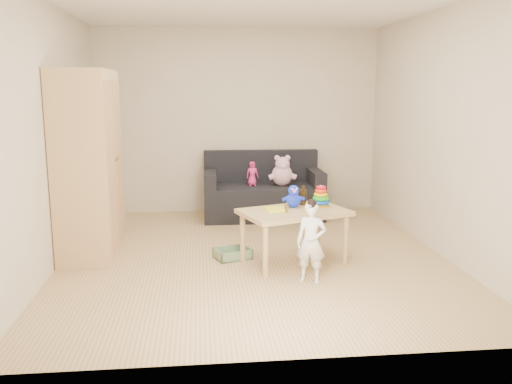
{
  "coord_description": "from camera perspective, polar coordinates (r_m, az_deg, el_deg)",
  "views": [
    {
      "loc": [
        -0.56,
        -5.51,
        1.76
      ],
      "look_at": [
        0.05,
        0.25,
        0.65
      ],
      "focal_mm": 38.0,
      "sensor_mm": 36.0,
      "label": 1
    }
  ],
  "objects": [
    {
      "name": "doll",
      "position": [
        7.37,
        -0.39,
        1.94
      ],
      "size": [
        0.18,
        0.14,
        0.33
      ],
      "primitive_type": "imported",
      "rotation": [
        0.0,
        0.0,
        0.18
      ],
      "color": "#EE2C7F",
      "rests_on": "sofa"
    },
    {
      "name": "room",
      "position": [
        5.55,
        -0.24,
        6.1
      ],
      "size": [
        4.5,
        4.5,
        4.5
      ],
      "color": "tan",
      "rests_on": "ground"
    },
    {
      "name": "storage_bin",
      "position": [
        5.74,
        -2.47,
        -6.46
      ],
      "size": [
        0.42,
        0.37,
        0.11
      ],
      "primitive_type": null,
      "rotation": [
        0.0,
        0.0,
        0.34
      ],
      "color": "gray",
      "rests_on": "ground"
    },
    {
      "name": "wardrobe",
      "position": [
        5.96,
        -17.22,
        2.81
      ],
      "size": [
        0.54,
        1.08,
        1.95
      ],
      "primitive_type": "cube",
      "color": "tan",
      "rests_on": "ground"
    },
    {
      "name": "sofa",
      "position": [
        7.48,
        0.74,
        -0.97
      ],
      "size": [
        1.62,
        0.83,
        0.45
      ],
      "primitive_type": "cube",
      "rotation": [
        0.0,
        0.0,
        -0.01
      ],
      "color": "black",
      "rests_on": "ground"
    },
    {
      "name": "play_table",
      "position": [
        5.56,
        4.01,
        -4.69
      ],
      "size": [
        1.2,
        0.97,
        0.55
      ],
      "primitive_type": "cube",
      "rotation": [
        0.0,
        0.0,
        0.34
      ],
      "color": "tan",
      "rests_on": "ground"
    },
    {
      "name": "toddler",
      "position": [
        5.01,
        5.82,
        -5.35
      ],
      "size": [
        0.32,
        0.27,
        0.74
      ],
      "primitive_type": "imported",
      "rotation": [
        0.0,
        0.0,
        -0.38
      ],
      "color": "white",
      "rests_on": "ground"
    },
    {
      "name": "wooden_figure",
      "position": [
        5.39,
        3.26,
        -1.62
      ],
      "size": [
        0.05,
        0.04,
        0.1
      ],
      "primitive_type": null,
      "rotation": [
        0.0,
        0.0,
        0.17
      ],
      "color": "brown",
      "rests_on": "play_table"
    },
    {
      "name": "brown_bottle",
      "position": [
        5.73,
        4.98,
        -0.49
      ],
      "size": [
        0.07,
        0.07,
        0.21
      ],
      "color": "black",
      "rests_on": "play_table"
    },
    {
      "name": "ring_stacker",
      "position": [
        5.69,
        6.82,
        -0.62
      ],
      "size": [
        0.19,
        0.19,
        0.22
      ],
      "color": "#CB980A",
      "rests_on": "play_table"
    },
    {
      "name": "blue_plush",
      "position": [
        5.6,
        3.96,
        -0.41
      ],
      "size": [
        0.25,
        0.23,
        0.24
      ],
      "primitive_type": null,
      "rotation": [
        0.0,
        0.0,
        0.48
      ],
      "color": "#1B37F7",
      "rests_on": "play_table"
    },
    {
      "name": "yellow_book",
      "position": [
        5.49,
        2.11,
        -1.81
      ],
      "size": [
        0.23,
        0.23,
        0.02
      ],
      "primitive_type": "cube",
      "rotation": [
        0.0,
        0.0,
        0.12
      ],
      "color": "#FFF91A",
      "rests_on": "play_table"
    },
    {
      "name": "pink_bear",
      "position": [
        7.4,
        2.77,
        2.05
      ],
      "size": [
        0.32,
        0.27,
        0.35
      ],
      "primitive_type": null,
      "rotation": [
        0.0,
        0.0,
        -0.04
      ],
      "color": "#E8ABBF",
      "rests_on": "sofa"
    }
  ]
}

